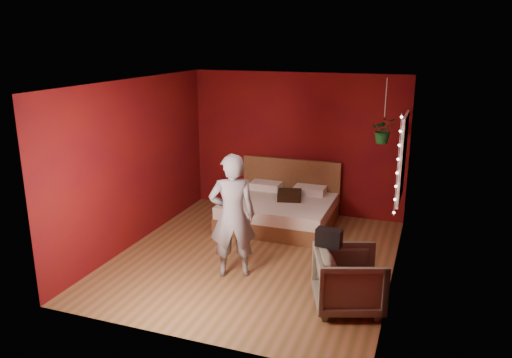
# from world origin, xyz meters

# --- Properties ---
(floor) EXTENTS (4.50, 4.50, 0.00)m
(floor) POSITION_xyz_m (0.00, 0.00, 0.00)
(floor) COLOR brown
(floor) RESTS_ON ground
(room_walls) EXTENTS (4.04, 4.54, 2.62)m
(room_walls) POSITION_xyz_m (0.00, 0.00, 1.68)
(room_walls) COLOR #620F0A
(room_walls) RESTS_ON ground
(window) EXTENTS (0.05, 0.97, 1.27)m
(window) POSITION_xyz_m (1.97, 0.90, 1.50)
(window) COLOR white
(window) RESTS_ON room_walls
(fairy_lights) EXTENTS (0.04, 0.04, 1.45)m
(fairy_lights) POSITION_xyz_m (1.94, 0.37, 1.50)
(fairy_lights) COLOR silver
(fairy_lights) RESTS_ON room_walls
(bed) EXTENTS (1.86, 1.58, 1.02)m
(bed) POSITION_xyz_m (-0.07, 1.50, 0.27)
(bed) COLOR brown
(bed) RESTS_ON ground
(person) EXTENTS (0.75, 0.64, 1.74)m
(person) POSITION_xyz_m (-0.10, -0.63, 0.87)
(person) COLOR slate
(person) RESTS_ON ground
(armchair) EXTENTS (1.03, 1.02, 0.74)m
(armchair) POSITION_xyz_m (1.56, -0.97, 0.37)
(armchair) COLOR #65614F
(armchair) RESTS_ON ground
(handbag) EXTENTS (0.32, 0.18, 0.22)m
(handbag) POSITION_xyz_m (1.28, -0.90, 0.85)
(handbag) COLOR black
(handbag) RESTS_ON armchair
(throw_pillow) EXTENTS (0.49, 0.49, 0.14)m
(throw_pillow) POSITION_xyz_m (0.09, 1.51, 0.54)
(throw_pillow) COLOR black
(throw_pillow) RESTS_ON bed
(hanging_plant) EXTENTS (0.43, 0.38, 1.02)m
(hanging_plant) POSITION_xyz_m (1.61, 1.49, 1.79)
(hanging_plant) COLOR silver
(hanging_plant) RESTS_ON room_walls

